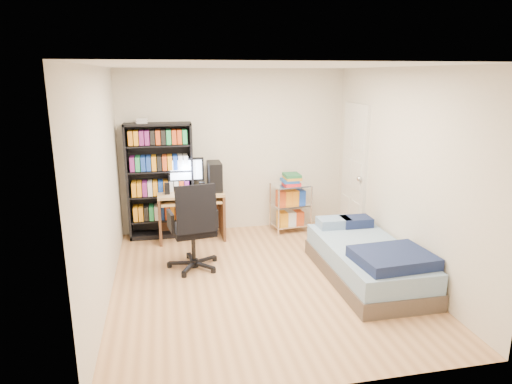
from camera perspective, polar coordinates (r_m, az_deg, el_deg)
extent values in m
cube|color=tan|center=(5.62, 0.71, -11.15)|extent=(3.50, 4.00, 0.04)
cube|color=silver|center=(5.06, 0.81, 15.72)|extent=(3.50, 4.00, 0.04)
cube|color=beige|center=(7.14, -2.76, 5.14)|extent=(3.50, 0.04, 2.50)
cube|color=beige|center=(3.33, 8.33, -6.11)|extent=(3.50, 0.04, 2.50)
cube|color=beige|center=(5.12, -18.96, 0.58)|extent=(0.04, 4.00, 2.50)
cube|color=beige|center=(5.83, 18.01, 2.29)|extent=(0.04, 4.00, 2.50)
cube|color=black|center=(6.96, -11.87, 1.34)|extent=(0.97, 0.32, 1.73)
cube|color=black|center=(7.11, -11.63, -3.32)|extent=(0.91, 0.30, 0.02)
cube|color=#C04319|center=(7.07, -11.68, -2.39)|extent=(0.84, 0.26, 0.21)
cube|color=black|center=(7.01, -11.78, -0.38)|extent=(0.91, 0.30, 0.02)
cube|color=#183FAC|center=(6.97, -11.84, 0.59)|extent=(0.84, 0.26, 0.21)
cube|color=black|center=(6.92, -11.94, 2.65)|extent=(0.91, 0.30, 0.02)
cube|color=orange|center=(6.89, -12.00, 3.64)|extent=(0.84, 0.26, 0.21)
cube|color=black|center=(6.86, -12.11, 5.74)|extent=(0.91, 0.30, 0.02)
cube|color=#229E56|center=(6.83, -12.16, 6.75)|extent=(0.84, 0.26, 0.21)
cube|color=silver|center=(6.82, -14.10, 8.62)|extent=(0.15, 0.14, 0.07)
cube|color=tan|center=(6.81, -8.17, -0.16)|extent=(0.97, 0.53, 0.04)
cube|color=#33251C|center=(6.90, -11.92, -3.27)|extent=(0.04, 0.53, 0.69)
cube|color=#33251C|center=(6.95, -4.25, -2.86)|extent=(0.04, 0.53, 0.69)
cube|color=#33251C|center=(7.14, -8.21, -2.33)|extent=(0.93, 0.03, 0.63)
cube|color=tan|center=(6.76, -8.10, -1.12)|extent=(0.87, 0.43, 0.02)
cube|color=black|center=(6.73, -8.10, -0.96)|extent=(0.43, 0.14, 0.02)
cube|color=black|center=(6.83, -8.74, 2.78)|extent=(0.52, 0.05, 0.35)
cube|color=silver|center=(6.80, -8.73, 2.74)|extent=(0.46, 0.01, 0.29)
cube|color=black|center=(6.83, -5.20, 1.98)|extent=(0.19, 0.41, 0.43)
cube|color=black|center=(6.72, -11.05, 0.42)|extent=(0.08, 0.08, 0.16)
cube|color=black|center=(6.70, -6.75, 0.54)|extent=(0.08, 0.08, 0.16)
cylinder|color=black|center=(5.91, -7.82, -6.72)|extent=(0.05, 0.05, 0.40)
cube|color=black|center=(5.84, -7.90, -4.69)|extent=(0.58, 0.58, 0.08)
cube|color=black|center=(5.52, -7.48, -2.12)|extent=(0.50, 0.23, 0.59)
cube|color=black|center=(5.74, -10.63, -3.58)|extent=(0.09, 0.32, 0.23)
cube|color=black|center=(5.85, -5.32, -3.03)|extent=(0.09, 0.32, 0.23)
cylinder|color=silver|center=(6.93, 2.84, -2.58)|extent=(0.03, 0.03, 0.75)
cylinder|color=silver|center=(7.14, 6.96, -2.16)|extent=(0.03, 0.03, 0.75)
cylinder|color=silver|center=(7.28, 1.75, -1.73)|extent=(0.03, 0.03, 0.75)
cylinder|color=silver|center=(7.48, 5.71, -1.36)|extent=(0.03, 0.03, 0.75)
cube|color=silver|center=(7.28, 4.29, -3.97)|extent=(0.59, 0.45, 0.02)
cube|color=silver|center=(7.19, 4.34, -1.54)|extent=(0.59, 0.45, 0.02)
cube|color=silver|center=(7.11, 4.39, 0.88)|extent=(0.59, 0.45, 0.02)
cube|color=red|center=(7.09, 4.40, 1.64)|extent=(0.27, 0.33, 0.17)
cube|color=brown|center=(5.78, 13.60, -9.57)|extent=(0.95, 1.89, 0.19)
cube|color=#7B98B8|center=(5.70, 13.73, -7.66)|extent=(0.91, 1.85, 0.23)
cube|color=#151F44|center=(5.23, 16.75, -7.92)|extent=(0.85, 0.72, 0.13)
cube|color=#8BABC5|center=(6.24, 9.69, -3.78)|extent=(0.43, 0.28, 0.12)
cube|color=#151F44|center=(6.34, 12.39, -3.62)|extent=(0.40, 0.28, 0.12)
cube|color=#472A16|center=(5.62, 14.00, -6.69)|extent=(0.26, 0.21, 0.02)
cube|color=silver|center=(7.04, 12.17, 2.61)|extent=(0.05, 0.80, 2.00)
sphere|color=silver|center=(6.74, 12.80, 1.62)|extent=(0.08, 0.08, 0.08)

